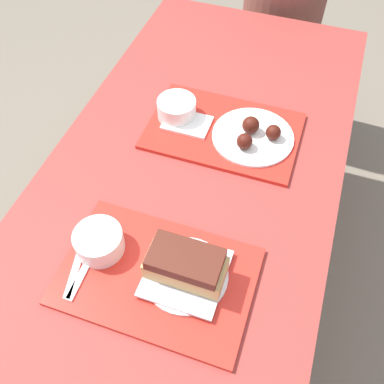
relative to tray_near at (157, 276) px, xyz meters
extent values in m
plane|color=#706656|center=(-0.03, 0.22, -0.73)|extent=(12.00, 12.00, 0.00)
cube|color=maroon|center=(-0.03, 0.22, -0.03)|extent=(0.79, 1.87, 0.04)
cylinder|color=maroon|center=(-0.37, 1.08, -0.39)|extent=(0.07, 0.07, 0.69)
cylinder|color=maroon|center=(0.31, 1.08, -0.39)|extent=(0.07, 0.07, 0.69)
cube|color=maroon|center=(-0.03, 1.38, -0.33)|extent=(0.75, 0.28, 0.04)
cylinder|color=maroon|center=(-0.35, 1.38, -0.54)|extent=(0.06, 0.06, 0.39)
cylinder|color=maroon|center=(0.29, 1.38, -0.54)|extent=(0.06, 0.06, 0.39)
cube|color=red|center=(0.00, 0.00, 0.00)|extent=(0.44, 0.29, 0.01)
cube|color=red|center=(0.01, 0.50, 0.00)|extent=(0.44, 0.29, 0.01)
cylinder|color=white|center=(-0.15, 0.02, 0.03)|extent=(0.11, 0.11, 0.06)
cylinder|color=beige|center=(-0.15, 0.02, 0.06)|extent=(0.10, 0.10, 0.01)
cylinder|color=white|center=(0.06, 0.02, 0.01)|extent=(0.19, 0.19, 0.01)
cube|color=silver|center=(0.06, 0.02, 0.02)|extent=(0.17, 0.17, 0.01)
cube|color=tan|center=(0.06, 0.02, 0.05)|extent=(0.18, 0.09, 0.05)
cube|color=#4C1E14|center=(0.06, 0.02, 0.08)|extent=(0.16, 0.09, 0.03)
cube|color=white|center=(-0.18, -0.04, 0.01)|extent=(0.05, 0.17, 0.00)
cube|color=white|center=(-0.16, -0.04, 0.01)|extent=(0.02, 0.17, 0.00)
cube|color=#3F3F47|center=(-0.01, 0.07, 0.01)|extent=(0.04, 0.03, 0.01)
cylinder|color=white|center=(-0.14, 0.51, 0.03)|extent=(0.11, 0.11, 0.06)
cylinder|color=beige|center=(-0.14, 0.51, 0.06)|extent=(0.10, 0.10, 0.01)
cylinder|color=white|center=(0.10, 0.49, 0.01)|extent=(0.23, 0.23, 0.01)
sphere|color=#42140C|center=(0.15, 0.50, 0.04)|extent=(0.04, 0.04, 0.04)
sphere|color=#42140C|center=(0.09, 0.50, 0.04)|extent=(0.05, 0.05, 0.05)
sphere|color=#42140C|center=(0.09, 0.44, 0.04)|extent=(0.04, 0.04, 0.04)
cube|color=white|center=(-0.10, 0.48, 0.01)|extent=(0.14, 0.10, 0.01)
cylinder|color=brown|center=(0.02, 1.38, -0.06)|extent=(0.34, 0.34, 0.49)
camera|label=1|loc=(0.22, -0.39, 0.89)|focal=40.00mm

